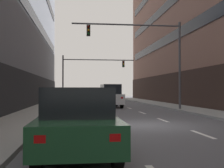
{
  "coord_description": "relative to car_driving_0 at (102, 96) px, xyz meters",
  "views": [
    {
      "loc": [
        -3.03,
        -13.12,
        1.64
      ],
      "look_at": [
        -0.27,
        10.17,
        2.11
      ],
      "focal_mm": 46.16,
      "sensor_mm": 36.0,
      "label": 1
    }
  ],
  "objects": [
    {
      "name": "traffic_signal_0",
      "position": [
        2.41,
        -14.47,
        4.09
      ],
      "size": [
        8.56,
        0.35,
        6.85
      ],
      "color": "#4C4C51",
      "rests_on": "sidewalk_right"
    },
    {
      "name": "lane_stripe_l1_s6",
      "position": [
        -1.58,
        -11.22,
        -0.82
      ],
      "size": [
        0.16,
        2.0,
        0.01
      ],
      "primitive_type": "cube",
      "color": "silver",
      "rests_on": "ground"
    },
    {
      "name": "lane_stripe_l1_s7",
      "position": [
        -1.58,
        -6.22,
        -0.82
      ],
      "size": [
        0.16,
        2.0,
        0.01
      ],
      "primitive_type": "cube",
      "color": "silver",
      "rests_on": "ground"
    },
    {
      "name": "lane_stripe_l1_s4",
      "position": [
        -1.58,
        -21.22,
        -0.82
      ],
      "size": [
        0.16,
        2.0,
        0.01
      ],
      "primitive_type": "cube",
      "color": "silver",
      "rests_on": "ground"
    },
    {
      "name": "car_driving_0",
      "position": [
        0.0,
        0.0,
        0.0
      ],
      "size": [
        1.88,
        4.48,
        1.68
      ],
      "color": "black",
      "rests_on": "ground"
    },
    {
      "name": "lane_stripe_l2_s9",
      "position": [
        1.45,
        3.78,
        -0.82
      ],
      "size": [
        0.16,
        2.0,
        0.01
      ],
      "primitive_type": "cube",
      "color": "silver",
      "rests_on": "ground"
    },
    {
      "name": "lane_stripe_l1_s9",
      "position": [
        -1.58,
        3.78,
        -0.82
      ],
      "size": [
        0.16,
        2.0,
        0.01
      ],
      "primitive_type": "cube",
      "color": "silver",
      "rests_on": "ground"
    },
    {
      "name": "lane_stripe_l2_s7",
      "position": [
        1.45,
        -6.22,
        -0.82
      ],
      "size": [
        0.16,
        2.0,
        0.01
      ],
      "primitive_type": "cube",
      "color": "silver",
      "rests_on": "ground"
    },
    {
      "name": "lane_stripe_l1_s10",
      "position": [
        -1.58,
        8.78,
        -0.82
      ],
      "size": [
        0.16,
        2.0,
        0.01
      ],
      "primitive_type": "cube",
      "color": "silver",
      "rests_on": "ground"
    },
    {
      "name": "lane_stripe_l2_s8",
      "position": [
        1.45,
        -1.22,
        -0.82
      ],
      "size": [
        0.16,
        2.0,
        0.01
      ],
      "primitive_type": "cube",
      "color": "silver",
      "rests_on": "ground"
    },
    {
      "name": "lane_stripe_l2_s10",
      "position": [
        1.45,
        8.78,
        -0.82
      ],
      "size": [
        0.16,
        2.0,
        0.01
      ],
      "primitive_type": "cube",
      "color": "silver",
      "rests_on": "ground"
    },
    {
      "name": "car_driving_3",
      "position": [
        -3.1,
        -29.03,
        0.0
      ],
      "size": [
        1.91,
        4.52,
        1.69
      ],
      "color": "black",
      "rests_on": "ground"
    },
    {
      "name": "sidewalk_left",
      "position": [
        -5.98,
        -23.22,
        -0.76
      ],
      "size": [
        2.74,
        80.0,
        0.14
      ],
      "primitive_type": "cube",
      "color": "gray",
      "rests_on": "ground"
    },
    {
      "name": "lane_stripe_l1_s3",
      "position": [
        -1.58,
        -26.22,
        -0.82
      ],
      "size": [
        0.16,
        2.0,
        0.01
      ],
      "primitive_type": "cube",
      "color": "silver",
      "rests_on": "ground"
    },
    {
      "name": "lane_stripe_l1_s8",
      "position": [
        -1.58,
        -1.22,
        -0.82
      ],
      "size": [
        0.16,
        2.0,
        0.01
      ],
      "primitive_type": "cube",
      "color": "silver",
      "rests_on": "ground"
    },
    {
      "name": "traffic_signal_1",
      "position": [
        -2.05,
        1.1,
        3.44
      ],
      "size": [
        9.35,
        0.35,
        5.94
      ],
      "color": "#4C4C51",
      "rests_on": "sidewalk_left"
    },
    {
      "name": "ground_plane",
      "position": [
        -0.06,
        -23.22,
        -0.83
      ],
      "size": [
        120.0,
        120.0,
        0.0
      ],
      "primitive_type": "plane",
      "color": "#515156"
    },
    {
      "name": "car_driving_1",
      "position": [
        -0.07,
        -9.63,
        0.24
      ],
      "size": [
        2.06,
        4.5,
        2.14
      ],
      "color": "black",
      "rests_on": "ground"
    },
    {
      "name": "lane_stripe_l2_s3",
      "position": [
        1.45,
        -26.22,
        -0.82
      ],
      "size": [
        0.16,
        2.0,
        0.01
      ],
      "primitive_type": "cube",
      "color": "silver",
      "rests_on": "ground"
    },
    {
      "name": "car_driving_4",
      "position": [
        -3.18,
        3.83,
        -0.01
      ],
      "size": [
        2.02,
        4.48,
        1.66
      ],
      "color": "black",
      "rests_on": "ground"
    },
    {
      "name": "car_driving_2",
      "position": [
        -2.97,
        -15.0,
        0.03
      ],
      "size": [
        2.15,
        4.74,
        1.75
      ],
      "color": "black",
      "rests_on": "ground"
    },
    {
      "name": "lane_stripe_l2_s4",
      "position": [
        1.45,
        -21.22,
        -0.82
      ],
      "size": [
        0.16,
        2.0,
        0.01
      ],
      "primitive_type": "cube",
      "color": "silver",
      "rests_on": "ground"
    },
    {
      "name": "lane_stripe_l1_s5",
      "position": [
        -1.58,
        -16.22,
        -0.82
      ],
      "size": [
        0.16,
        2.0,
        0.01
      ],
      "primitive_type": "cube",
      "color": "silver",
      "rests_on": "ground"
    },
    {
      "name": "lane_stripe_l2_s5",
      "position": [
        1.45,
        -16.22,
        -0.82
      ],
      "size": [
        0.16,
        2.0,
        0.01
      ],
      "primitive_type": "cube",
      "color": "silver",
      "rests_on": "ground"
    },
    {
      "name": "lane_stripe_l2_s6",
      "position": [
        1.45,
        -11.22,
        -0.82
      ],
      "size": [
        0.16,
        2.0,
        0.01
      ],
      "primitive_type": "cube",
      "color": "silver",
      "rests_on": "ground"
    }
  ]
}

